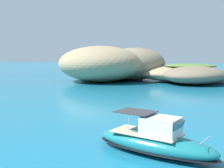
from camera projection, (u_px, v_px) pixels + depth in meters
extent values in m
ellipsoid|color=#9E8966|center=(100.00, 64.00, 58.60)|extent=(23.36, 23.15, 7.48)
ellipsoid|color=#84755B|center=(134.00, 64.00, 62.52)|extent=(17.92, 19.01, 7.19)
ellipsoid|color=#9E8966|center=(107.00, 72.00, 68.12)|extent=(16.72, 16.35, 2.76)
ellipsoid|color=#9E8966|center=(124.00, 65.00, 65.92)|extent=(26.24, 27.64, 6.50)
ellipsoid|color=#9E8966|center=(100.00, 69.00, 70.03)|extent=(10.43, 10.43, 3.94)
ellipsoid|color=olive|center=(103.00, 55.00, 62.18)|extent=(15.27, 13.88, 1.55)
ellipsoid|color=#84755B|center=(179.00, 74.00, 60.47)|extent=(19.79, 18.64, 3.05)
ellipsoid|color=#84755B|center=(199.00, 77.00, 59.43)|extent=(16.12, 16.25, 1.71)
ellipsoid|color=#9E8966|center=(177.00, 73.00, 59.73)|extent=(20.70, 18.76, 3.33)
ellipsoid|color=#84755B|center=(202.00, 74.00, 61.16)|extent=(11.73, 12.21, 2.99)
ellipsoid|color=#756651|center=(195.00, 75.00, 53.76)|extent=(16.40, 17.21, 3.45)
ellipsoid|color=#517538|center=(190.00, 66.00, 57.91)|extent=(10.72, 9.74, 0.93)
ellipsoid|color=#19727A|center=(155.00, 143.00, 15.69)|extent=(7.48, 4.05, 1.22)
ellipsoid|color=black|center=(154.00, 148.00, 15.72)|extent=(7.63, 4.13, 0.15)
cube|color=#C6B793|center=(146.00, 133.00, 15.95)|extent=(4.29, 2.84, 0.06)
cube|color=silver|center=(161.00, 126.00, 15.38)|extent=(2.34, 2.00, 1.00)
cube|color=#2D4756|center=(178.00, 127.00, 14.78)|extent=(0.61, 1.41, 0.54)
cylinder|color=silver|center=(205.00, 140.00, 14.02)|extent=(0.45, 1.46, 0.04)
cube|color=#333338|center=(136.00, 112.00, 16.24)|extent=(2.53, 2.21, 0.04)
cylinder|color=silver|center=(142.00, 119.00, 16.91)|extent=(0.03, 0.03, 1.15)
cylinder|color=silver|center=(129.00, 124.00, 15.69)|extent=(0.03, 0.03, 1.15)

